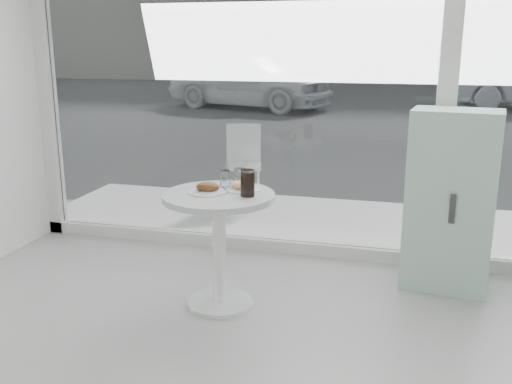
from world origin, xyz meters
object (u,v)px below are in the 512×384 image
(water_tumbler_a, at_px, (225,180))
(cola_glass, at_px, (248,183))
(mint_cabinet, at_px, (450,201))
(car_white, at_px, (249,79))
(patio_chair, at_px, (244,159))
(water_tumbler_b, at_px, (240,179))
(main_table, at_px, (219,226))
(plate_donut, at_px, (243,187))
(plate_fritter, at_px, (208,189))

(water_tumbler_a, xyz_separation_m, cola_glass, (0.20, -0.18, 0.03))
(mint_cabinet, xyz_separation_m, car_white, (-4.45, 10.80, 0.13))
(patio_chair, relative_size, car_white, 0.18)
(mint_cabinet, xyz_separation_m, water_tumbler_b, (-1.38, -0.51, 0.19))
(main_table, relative_size, cola_glass, 4.59)
(plate_donut, relative_size, cola_glass, 1.45)
(plate_donut, bearing_deg, car_white, 105.29)
(car_white, bearing_deg, patio_chair, -146.62)
(plate_fritter, bearing_deg, mint_cabinet, 25.13)
(water_tumbler_b, xyz_separation_m, cola_glass, (0.11, -0.22, 0.03))
(car_white, bearing_deg, cola_glass, -146.32)
(mint_cabinet, bearing_deg, car_white, 120.24)
(water_tumbler_a, height_order, cola_glass, cola_glass)
(water_tumbler_b, bearing_deg, cola_glass, -62.30)
(water_tumbler_a, bearing_deg, main_table, -87.93)
(patio_chair, xyz_separation_m, water_tumbler_a, (0.49, -2.14, 0.30))
(car_white, relative_size, water_tumbler_b, 35.78)
(plate_donut, height_order, cola_glass, cola_glass)
(car_white, relative_size, cola_glass, 26.79)
(patio_chair, bearing_deg, water_tumbler_b, -90.28)
(main_table, height_order, mint_cabinet, mint_cabinet)
(main_table, distance_m, water_tumbler_b, 0.35)
(patio_chair, height_order, plate_fritter, patio_chair)
(plate_donut, bearing_deg, plate_fritter, -146.57)
(plate_donut, bearing_deg, cola_glass, -62.49)
(patio_chair, relative_size, plate_fritter, 3.32)
(main_table, relative_size, car_white, 0.17)
(main_table, xyz_separation_m, car_white, (-2.99, 11.51, 0.21))
(mint_cabinet, distance_m, plate_donut, 1.47)
(main_table, distance_m, plate_fritter, 0.26)
(patio_chair, relative_size, cola_glass, 4.94)
(patio_chair, bearing_deg, plate_donut, -89.78)
(water_tumbler_a, bearing_deg, cola_glass, -41.07)
(water_tumbler_a, xyz_separation_m, water_tumbler_b, (0.09, 0.04, 0.00))
(patio_chair, height_order, plate_donut, patio_chair)
(patio_chair, bearing_deg, main_table, -93.51)
(main_table, height_order, plate_donut, plate_donut)
(water_tumbler_a, height_order, water_tumbler_b, water_tumbler_b)
(mint_cabinet, relative_size, plate_donut, 5.22)
(cola_glass, bearing_deg, main_table, 175.97)
(mint_cabinet, distance_m, cola_glass, 1.47)
(main_table, xyz_separation_m, plate_fritter, (-0.07, -0.00, 0.25))
(cola_glass, bearing_deg, water_tumbler_b, 117.70)
(patio_chair, distance_m, plate_fritter, 2.36)
(main_table, distance_m, car_white, 11.90)
(mint_cabinet, bearing_deg, water_tumbler_a, -151.49)
(patio_chair, xyz_separation_m, cola_glass, (0.69, -2.32, 0.33))
(patio_chair, xyz_separation_m, plate_fritter, (0.43, -2.31, 0.28))
(main_table, height_order, cola_glass, cola_glass)
(plate_fritter, height_order, water_tumbler_b, water_tumbler_b)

